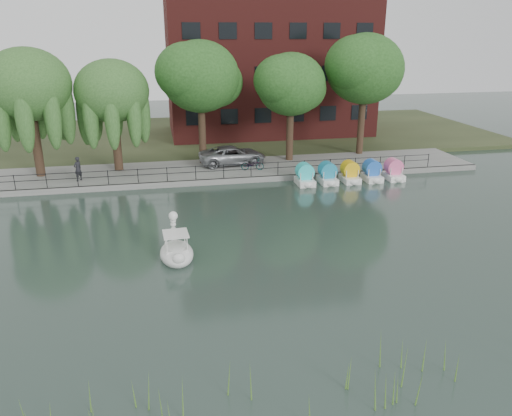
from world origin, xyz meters
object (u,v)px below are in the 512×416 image
object	(u,v)px
pedestrian	(78,167)
bicycle	(252,164)
minivan	(233,154)
swan_boat	(176,250)

from	to	relation	value
pedestrian	bicycle	bearing A→B (deg)	131.59
minivan	pedestrian	size ratio (longest dim) A/B	3.02
bicycle	pedestrian	size ratio (longest dim) A/B	0.87
minivan	pedestrian	xyz separation A→B (m)	(-11.33, -2.40, 0.16)
minivan	bicycle	bearing A→B (deg)	-155.52
bicycle	pedestrian	xyz separation A→B (m)	(-12.53, -0.36, 0.49)
pedestrian	swan_boat	bearing A→B (deg)	64.55
bicycle	swan_boat	size ratio (longest dim) A/B	0.65
minivan	swan_boat	world-z (taller)	swan_boat
minivan	swan_boat	size ratio (longest dim) A/B	2.24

